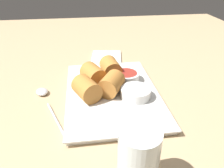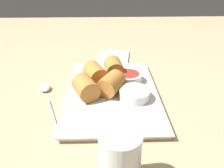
# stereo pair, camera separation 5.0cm
# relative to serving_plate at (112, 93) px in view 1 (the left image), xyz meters

# --- Properties ---
(table_surface) EXTENTS (1.80, 1.40, 0.02)m
(table_surface) POSITION_rel_serving_plate_xyz_m (0.03, 0.03, -0.02)
(table_surface) COLOR tan
(table_surface) RESTS_ON ground
(serving_plate) EXTENTS (0.33, 0.22, 0.01)m
(serving_plate) POSITION_rel_serving_plate_xyz_m (0.00, 0.00, 0.00)
(serving_plate) COLOR silver
(serving_plate) RESTS_ON table_surface
(roll_front_left) EXTENTS (0.08, 0.07, 0.05)m
(roll_front_left) POSITION_rel_serving_plate_xyz_m (-0.05, -0.04, 0.03)
(roll_front_left) COLOR #B77533
(roll_front_left) RESTS_ON serving_plate
(roll_front_right) EXTENTS (0.08, 0.07, 0.05)m
(roll_front_right) POSITION_rel_serving_plate_xyz_m (0.02, -0.06, 0.03)
(roll_front_right) COLOR #B77533
(roll_front_right) RESTS_ON serving_plate
(roll_back_left) EXTENTS (0.08, 0.06, 0.05)m
(roll_back_left) POSITION_rel_serving_plate_xyz_m (-0.09, 0.01, 0.03)
(roll_back_left) COLOR #B77533
(roll_back_left) RESTS_ON serving_plate
(roll_back_right) EXTENTS (0.08, 0.07, 0.05)m
(roll_back_right) POSITION_rel_serving_plate_xyz_m (0.00, -0.00, 0.03)
(roll_back_right) COLOR #B77533
(roll_back_right) RESTS_ON serving_plate
(dipping_bowl_near) EXTENTS (0.07, 0.07, 0.02)m
(dipping_bowl_near) POSITION_rel_serving_plate_xyz_m (0.03, 0.05, 0.02)
(dipping_bowl_near) COLOR white
(dipping_bowl_near) RESTS_ON serving_plate
(dipping_bowl_far) EXTENTS (0.07, 0.07, 0.02)m
(dipping_bowl_far) POSITION_rel_serving_plate_xyz_m (-0.05, 0.05, 0.02)
(dipping_bowl_far) COLOR white
(dipping_bowl_far) RESTS_ON serving_plate
(spoon) EXTENTS (0.19, 0.09, 0.01)m
(spoon) POSITION_rel_serving_plate_xyz_m (-0.01, -0.17, -0.00)
(spoon) COLOR silver
(spoon) RESTS_ON table_surface
(napkin) EXTENTS (0.13, 0.12, 0.01)m
(napkin) POSITION_rel_serving_plate_xyz_m (-0.24, 0.01, -0.00)
(napkin) COLOR silver
(napkin) RESTS_ON table_surface
(drinking_glass) EXTENTS (0.06, 0.06, 0.10)m
(drinking_glass) POSITION_rel_serving_plate_xyz_m (0.25, 0.00, 0.04)
(drinking_glass) COLOR silver
(drinking_glass) RESTS_ON table_surface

